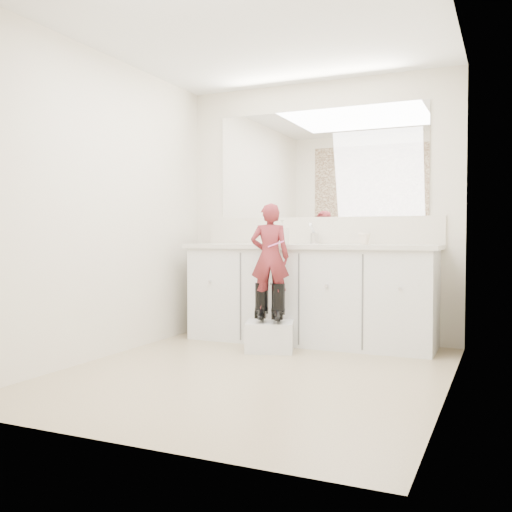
% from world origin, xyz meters
% --- Properties ---
extents(floor, '(3.00, 3.00, 0.00)m').
position_xyz_m(floor, '(0.00, 0.00, 0.00)').
color(floor, '#8D725C').
rests_on(floor, ground).
extents(ceiling, '(3.00, 3.00, 0.00)m').
position_xyz_m(ceiling, '(0.00, 0.00, 2.40)').
color(ceiling, white).
rests_on(ceiling, wall_back).
extents(wall_back, '(2.60, 0.00, 2.60)m').
position_xyz_m(wall_back, '(0.00, 1.50, 1.20)').
color(wall_back, beige).
rests_on(wall_back, floor).
extents(wall_front, '(2.60, 0.00, 2.60)m').
position_xyz_m(wall_front, '(0.00, -1.50, 1.20)').
color(wall_front, beige).
rests_on(wall_front, floor).
extents(wall_left, '(0.00, 3.00, 3.00)m').
position_xyz_m(wall_left, '(-1.30, 0.00, 1.20)').
color(wall_left, beige).
rests_on(wall_left, floor).
extents(wall_right, '(0.00, 3.00, 3.00)m').
position_xyz_m(wall_right, '(1.30, 0.00, 1.20)').
color(wall_right, beige).
rests_on(wall_right, floor).
extents(vanity_cabinet, '(2.20, 0.55, 0.85)m').
position_xyz_m(vanity_cabinet, '(0.00, 1.23, 0.42)').
color(vanity_cabinet, silver).
rests_on(vanity_cabinet, floor).
extents(countertop, '(2.28, 0.58, 0.04)m').
position_xyz_m(countertop, '(0.00, 1.21, 0.87)').
color(countertop, beige).
rests_on(countertop, vanity_cabinet).
extents(backsplash, '(2.28, 0.03, 0.25)m').
position_xyz_m(backsplash, '(0.00, 1.49, 1.02)').
color(backsplash, beige).
rests_on(backsplash, countertop).
extents(mirror, '(2.00, 0.02, 1.00)m').
position_xyz_m(mirror, '(0.00, 1.49, 1.64)').
color(mirror, white).
rests_on(mirror, wall_back).
extents(dot_panel, '(2.00, 0.01, 1.20)m').
position_xyz_m(dot_panel, '(0.00, -1.49, 1.65)').
color(dot_panel, '#472819').
rests_on(dot_panel, wall_front).
extents(faucet, '(0.08, 0.08, 0.10)m').
position_xyz_m(faucet, '(0.00, 1.38, 0.94)').
color(faucet, silver).
rests_on(faucet, countertop).
extents(cup, '(0.14, 0.14, 0.10)m').
position_xyz_m(cup, '(0.48, 1.29, 0.94)').
color(cup, beige).
rests_on(cup, countertop).
extents(soap_bottle, '(0.10, 0.10, 0.22)m').
position_xyz_m(soap_bottle, '(-0.23, 1.16, 1.00)').
color(soap_bottle, beige).
rests_on(soap_bottle, countertop).
extents(step_stool, '(0.47, 0.43, 0.25)m').
position_xyz_m(step_stool, '(-0.18, 0.75, 0.12)').
color(step_stool, silver).
rests_on(step_stool, floor).
extents(boot_left, '(0.18, 0.24, 0.32)m').
position_xyz_m(boot_left, '(-0.26, 0.75, 0.41)').
color(boot_left, black).
rests_on(boot_left, step_stool).
extents(boot_right, '(0.18, 0.24, 0.32)m').
position_xyz_m(boot_right, '(-0.11, 0.75, 0.41)').
color(boot_right, black).
rests_on(boot_right, step_stool).
extents(toddler, '(0.37, 0.30, 0.89)m').
position_xyz_m(toddler, '(-0.18, 0.75, 0.79)').
color(toddler, '#B43740').
rests_on(toddler, step_stool).
extents(toothbrush, '(0.13, 0.05, 0.06)m').
position_xyz_m(toothbrush, '(-0.11, 0.71, 0.90)').
color(toothbrush, '#E057A9').
rests_on(toothbrush, toddler).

